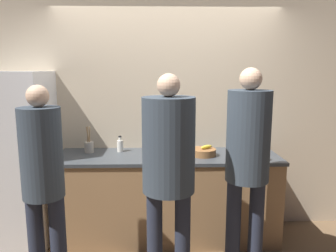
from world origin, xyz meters
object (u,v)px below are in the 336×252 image
(person_left, at_px, (43,174))
(fruit_bowl, at_px, (203,152))
(bottle_amber, at_px, (175,147))
(person_center, at_px, (169,160))
(refrigerator, at_px, (16,158))
(person_right, at_px, (248,154))
(bottle_clear, at_px, (120,145))
(cup_white, at_px, (177,152))
(cup_red, at_px, (263,156))
(utensil_crock, at_px, (89,146))

(person_left, height_order, fruit_bowl, person_left)
(fruit_bowl, relative_size, bottle_amber, 1.58)
(person_center, bearing_deg, refrigerator, 151.40)
(person_center, bearing_deg, person_right, 14.47)
(bottle_clear, distance_m, cup_white, 0.65)
(refrigerator, height_order, person_center, refrigerator)
(person_left, bearing_deg, bottle_amber, 40.37)
(person_right, relative_size, bottle_clear, 10.43)
(person_right, bearing_deg, cup_red, 58.14)
(bottle_clear, bearing_deg, utensil_crock, -173.12)
(person_center, distance_m, bottle_amber, 0.93)
(utensil_crock, bearing_deg, person_center, -49.36)
(refrigerator, bearing_deg, person_left, -55.78)
(person_left, relative_size, cup_red, 18.18)
(person_center, distance_m, cup_red, 1.16)
(bottle_clear, distance_m, cup_red, 1.52)
(person_right, distance_m, fruit_bowl, 0.73)
(person_left, bearing_deg, cup_red, 18.02)
(person_left, bearing_deg, cup_white, 36.88)
(person_left, xyz_separation_m, bottle_clear, (0.49, 1.02, -0.01))
(fruit_bowl, height_order, cup_red, fruit_bowl)
(cup_red, bearing_deg, fruit_bowl, 161.53)
(refrigerator, relative_size, utensil_crock, 6.28)
(refrigerator, xyz_separation_m, person_left, (0.59, -0.87, 0.10))
(person_right, xyz_separation_m, fruit_bowl, (-0.29, 0.65, -0.15))
(cup_white, bearing_deg, cup_red, -12.66)
(utensil_crock, bearing_deg, bottle_clear, 6.88)
(utensil_crock, height_order, cup_white, utensil_crock)
(bottle_clear, relative_size, cup_white, 2.13)
(person_right, relative_size, fruit_bowl, 6.94)
(cup_red, bearing_deg, person_left, -161.98)
(cup_white, bearing_deg, refrigerator, 178.74)
(person_left, xyz_separation_m, cup_red, (1.96, 0.64, -0.04))
(utensil_crock, bearing_deg, person_right, -27.97)
(person_left, relative_size, cup_white, 20.66)
(person_center, height_order, fruit_bowl, person_center)
(refrigerator, relative_size, bottle_amber, 10.75)
(person_center, xyz_separation_m, bottle_clear, (-0.51, 1.02, -0.12))
(utensil_crock, distance_m, bottle_amber, 0.94)
(utensil_crock, relative_size, cup_white, 3.47)
(refrigerator, relative_size, cup_red, 19.19)
(cup_red, bearing_deg, refrigerator, 174.86)
(bottle_amber, bearing_deg, refrigerator, -178.02)
(fruit_bowl, height_order, cup_white, fruit_bowl)
(person_right, bearing_deg, bottle_clear, 144.47)
(person_right, height_order, utensil_crock, person_right)
(person_left, distance_m, cup_white, 1.38)
(person_center, relative_size, utensil_crock, 6.24)
(person_right, bearing_deg, bottle_amber, 128.09)
(person_left, distance_m, person_center, 1.00)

